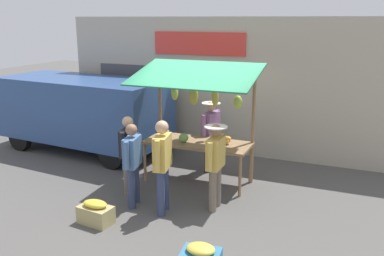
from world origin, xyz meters
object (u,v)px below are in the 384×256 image
shopper_in_striped_shirt (129,150)px  shopper_with_shopping_bag (133,160)px  shopper_in_grey_tee (215,160)px  vendor_with_sunhat (211,130)px  produce_crate_side (96,213)px  parked_van (79,107)px  shopper_with_ponytail (163,160)px  market_stall (198,110)px

shopper_in_striped_shirt → shopper_with_shopping_bag: shopper_with_shopping_bag is taller
shopper_in_grey_tee → shopper_in_striped_shirt: bearing=88.2°
vendor_with_sunhat → produce_crate_side: size_ratio=2.61×
shopper_with_shopping_bag → shopper_in_grey_tee: 1.50m
shopper_in_grey_tee → parked_van: (4.46, -2.01, 0.19)m
vendor_with_sunhat → shopper_with_shopping_bag: bearing=-6.5°
shopper_in_striped_shirt → shopper_with_shopping_bag: size_ratio=1.00×
shopper_with_shopping_bag → shopper_with_ponytail: bearing=-106.3°
produce_crate_side → vendor_with_sunhat: bearing=-106.2°
vendor_with_sunhat → shopper_in_striped_shirt: bearing=-20.4°
shopper_in_striped_shirt → produce_crate_side: 1.52m
shopper_with_ponytail → parked_van: (3.66, -2.51, 0.14)m
parked_van → produce_crate_side: (-2.80, 3.31, -0.93)m
vendor_with_sunhat → shopper_in_striped_shirt: 2.06m
vendor_with_sunhat → produce_crate_side: vendor_with_sunhat is taller
vendor_with_sunhat → shopper_in_grey_tee: (-0.76, 1.82, -0.01)m
shopper_in_grey_tee → produce_crate_side: bearing=127.5°
shopper_in_striped_shirt → market_stall: bearing=-53.3°
market_stall → vendor_with_sunhat: bearing=-91.2°
produce_crate_side → shopper_in_striped_shirt: bearing=-84.2°
vendor_with_sunhat → shopper_in_grey_tee: bearing=32.6°
shopper_in_grey_tee → shopper_with_ponytail: bearing=121.5°
parked_van → shopper_in_striped_shirt: bearing=148.1°
shopper_in_striped_shirt → shopper_in_grey_tee: 1.80m
shopper_with_ponytail → parked_van: 4.44m
shopper_with_ponytail → parked_van: bearing=44.0°
shopper_with_shopping_bag → produce_crate_side: size_ratio=2.54×
shopper_with_shopping_bag → produce_crate_side: bearing=153.1°
shopper_with_shopping_bag → produce_crate_side: 1.13m
vendor_with_sunhat → shopper_with_shopping_bag: 2.36m
vendor_with_sunhat → produce_crate_side: 3.34m
produce_crate_side → market_stall: bearing=-110.3°
shopper_with_shopping_bag → parked_van: (3.03, -2.46, 0.23)m
shopper_with_ponytail → produce_crate_side: size_ratio=2.75×
shopper_in_striped_shirt → shopper_in_grey_tee: (-1.80, 0.04, 0.04)m
vendor_with_sunhat → shopper_in_grey_tee: 1.97m
market_stall → shopper_in_striped_shirt: market_stall is taller
shopper_with_ponytail → produce_crate_side: shopper_with_ponytail is taller
market_stall → shopper_in_grey_tee: market_stall is taller
shopper_with_shopping_bag → produce_crate_side: shopper_with_shopping_bag is taller
vendor_with_sunhat → market_stall: bearing=8.8°
vendor_with_sunhat → shopper_with_ponytail: 2.32m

